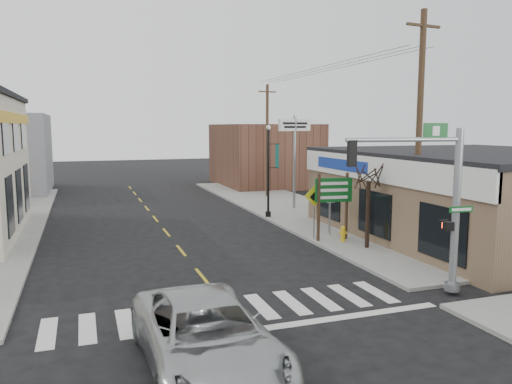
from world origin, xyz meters
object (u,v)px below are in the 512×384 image
object	(u,v)px
guide_sign	(333,197)
dance_center_sign	(295,137)
fire_hydrant	(343,233)
utility_pole_near	(419,130)
suv	(206,336)
bare_tree	(369,169)
traffic_signal_pole	(440,193)
utility_pole_far	(267,139)
lamp_post	(269,164)

from	to	relation	value
guide_sign	dance_center_sign	size ratio (longest dim) A/B	0.52
guide_sign	fire_hydrant	bearing A→B (deg)	-51.97
guide_sign	utility_pole_near	distance (m)	4.88
dance_center_sign	suv	bearing A→B (deg)	-141.98
fire_hydrant	bare_tree	xyz separation A→B (m)	(0.44, -1.34, 3.03)
dance_center_sign	bare_tree	size ratio (longest dim) A/B	1.37
traffic_signal_pole	dance_center_sign	world-z (taller)	dance_center_sign
utility_pole_near	utility_pole_far	xyz separation A→B (m)	(-0.07, 17.89, -0.83)
suv	utility_pole_near	xyz separation A→B (m)	(10.95, 7.31, 4.45)
guide_sign	utility_pole_far	xyz separation A→B (m)	(2.37, 15.04, 2.30)
utility_pole_near	guide_sign	bearing A→B (deg)	124.53
lamp_post	utility_pole_near	bearing A→B (deg)	-80.64
dance_center_sign	utility_pole_far	bearing A→B (deg)	63.19
suv	utility_pole_near	distance (m)	13.90
guide_sign	utility_pole_near	size ratio (longest dim) A/B	0.31
suv	dance_center_sign	world-z (taller)	dance_center_sign
traffic_signal_pole	utility_pole_far	distance (m)	23.03
suv	traffic_signal_pole	size ratio (longest dim) A/B	1.08
guide_sign	bare_tree	size ratio (longest dim) A/B	0.72
bare_tree	traffic_signal_pole	bearing A→B (deg)	-100.99
guide_sign	traffic_signal_pole	bearing A→B (deg)	-85.40
dance_center_sign	utility_pole_near	xyz separation A→B (m)	(0.43, -11.93, 0.54)
fire_hydrant	utility_pole_far	bearing A→B (deg)	82.35
suv	lamp_post	distance (m)	18.75
traffic_signal_pole	guide_sign	world-z (taller)	traffic_signal_pole
guide_sign	fire_hydrant	xyz separation A→B (m)	(0.28, -0.48, -1.61)
traffic_signal_pole	utility_pole_near	bearing A→B (deg)	64.86
bare_tree	suv	bearing A→B (deg)	-137.94
fire_hydrant	utility_pole_far	xyz separation A→B (m)	(2.09, 15.52, 3.90)
lamp_post	utility_pole_near	world-z (taller)	utility_pole_near
guide_sign	utility_pole_far	size ratio (longest dim) A/B	0.37
suv	dance_center_sign	bearing A→B (deg)	59.92
traffic_signal_pole	lamp_post	bearing A→B (deg)	95.81
fire_hydrant	utility_pole_near	distance (m)	5.71
bare_tree	utility_pole_near	distance (m)	2.62
guide_sign	dance_center_sign	world-z (taller)	dance_center_sign
fire_hydrant	lamp_post	size ratio (longest dim) A/B	0.14
traffic_signal_pole	utility_pole_far	bearing A→B (deg)	88.02
traffic_signal_pole	dance_center_sign	xyz separation A→B (m)	(2.44, 16.87, 1.37)
dance_center_sign	bare_tree	world-z (taller)	dance_center_sign
traffic_signal_pole	dance_center_sign	distance (m)	17.10
dance_center_sign	guide_sign	bearing A→B (deg)	-125.76
utility_pole_near	traffic_signal_pole	bearing A→B (deg)	-126.16
fire_hydrant	utility_pole_far	distance (m)	16.14
bare_tree	utility_pole_near	bearing A→B (deg)	-30.78
traffic_signal_pole	guide_sign	distance (m)	7.90
traffic_signal_pole	fire_hydrant	bearing A→B (deg)	89.41
suv	fire_hydrant	distance (m)	13.08
lamp_post	utility_pole_near	distance (m)	10.22
bare_tree	lamp_post	bearing A→B (deg)	99.07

